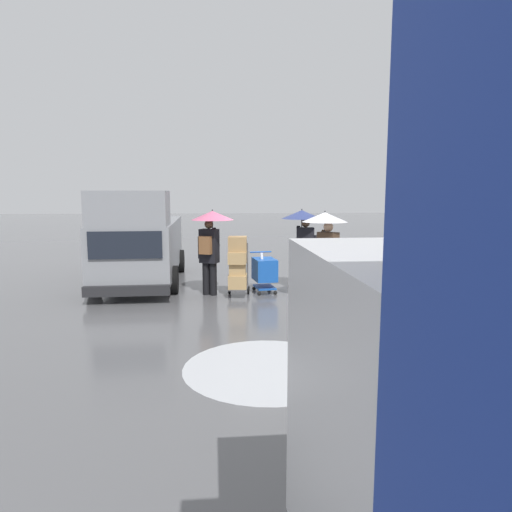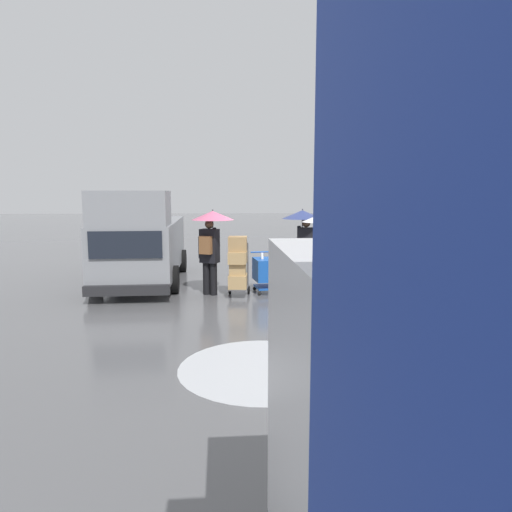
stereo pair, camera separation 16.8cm
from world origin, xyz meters
name	(u,v)px [view 1 (the left image)]	position (x,y,z in m)	size (l,w,h in m)	color
ground_plane	(280,291)	(0.00, 0.00, 0.00)	(90.00, 90.00, 0.00)	#5B5B5E
slush_patch_near_cluster	(319,273)	(-1.57, -2.54, 0.00)	(1.88, 1.88, 0.01)	#999BA0
slush_patch_under_van	(267,368)	(0.81, 5.27, 0.00)	(2.49, 2.49, 0.01)	silver
slush_patch_mid_street	(442,319)	(-2.97, 2.93, 0.00)	(2.62, 2.62, 0.01)	#ADAFB5
cargo_van_parked_right	(140,242)	(3.78, -1.15, 1.18)	(2.37, 5.42, 2.60)	gray
shopping_cart_vendor	(264,271)	(0.42, 0.17, 0.57)	(0.67, 0.90, 1.04)	#1951B2
hand_dolly_boxes	(238,265)	(1.12, 0.60, 0.80)	(0.59, 0.76, 1.50)	#515156
pedestrian_pink_side	(211,233)	(1.77, 0.38, 1.57)	(1.04, 1.04, 2.15)	black
pedestrian_black_side	(326,235)	(-0.89, 1.38, 1.58)	(1.04, 1.04, 2.15)	black
pedestrian_white_side	(303,231)	(-0.60, 0.03, 1.58)	(1.04, 1.04, 2.15)	black
street_lamp	(433,202)	(-2.78, 2.66, 2.37)	(0.28, 0.28, 3.86)	#2D2D33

